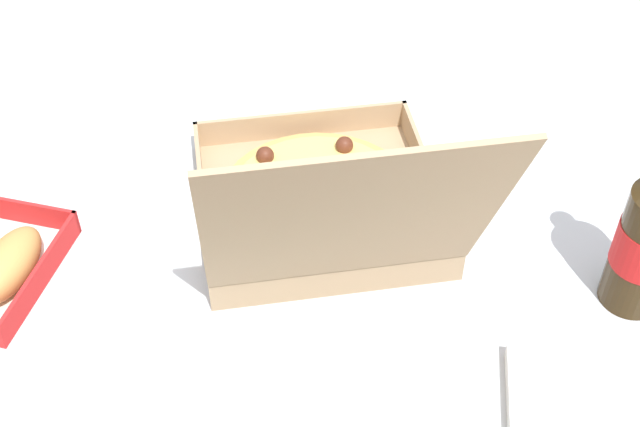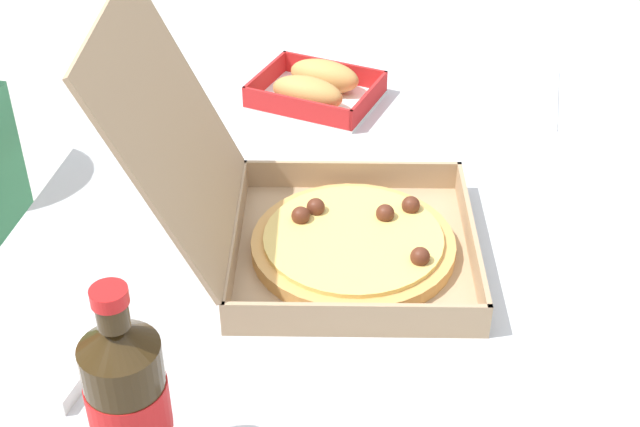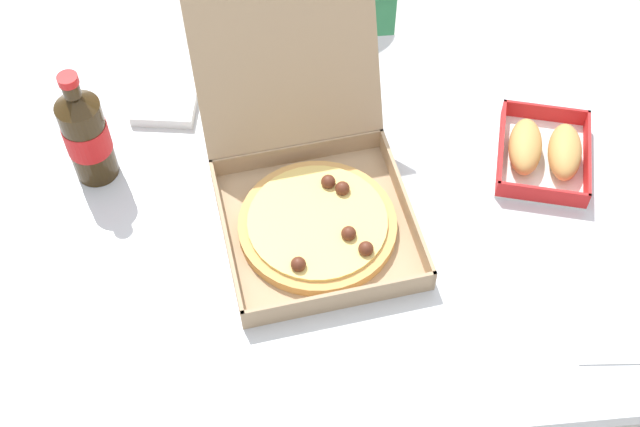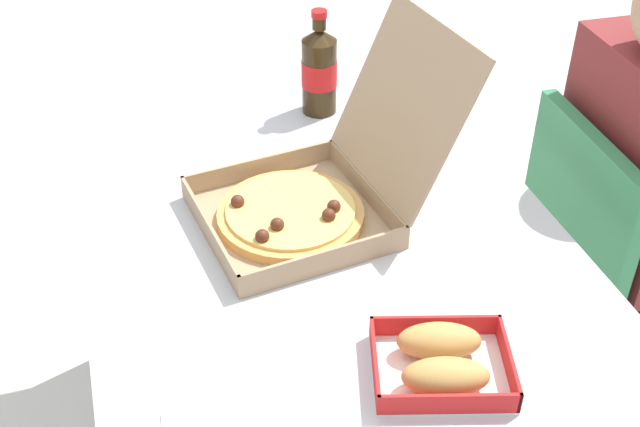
{
  "view_description": "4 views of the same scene",
  "coord_description": "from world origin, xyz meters",
  "px_view_note": "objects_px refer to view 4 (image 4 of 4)",
  "views": [
    {
      "loc": [
        -0.03,
        0.76,
        1.5
      ],
      "look_at": [
        -0.05,
        -0.01,
        0.76
      ],
      "focal_mm": 48.14,
      "sensor_mm": 36.0,
      "label": 1
    },
    {
      "loc": [
        -0.92,
        -0.14,
        1.42
      ],
      "look_at": [
        -0.01,
        0.0,
        0.77
      ],
      "focal_mm": 49.63,
      "sensor_mm": 36.0,
      "label": 2
    },
    {
      "loc": [
        -0.12,
        -0.83,
        1.87
      ],
      "look_at": [
        -0.04,
        -0.02,
        0.75
      ],
      "focal_mm": 48.0,
      "sensor_mm": 36.0,
      "label": 3
    },
    {
      "loc": [
        1.04,
        -0.32,
        1.59
      ],
      "look_at": [
        0.01,
        -0.01,
        0.78
      ],
      "focal_mm": 45.45,
      "sensor_mm": 36.0,
      "label": 4
    }
  ],
  "objects_px": {
    "bread_side_box": "(442,361)",
    "cola_bottle": "(319,70)",
    "chair": "(613,272)",
    "pizza_box_open": "(311,195)",
    "napkin_pile": "(401,123)"
  },
  "relations": [
    {
      "from": "chair",
      "to": "pizza_box_open",
      "type": "distance_m",
      "value": 0.71
    },
    {
      "from": "bread_side_box",
      "to": "cola_bottle",
      "type": "height_order",
      "value": "cola_bottle"
    },
    {
      "from": "chair",
      "to": "cola_bottle",
      "type": "relative_size",
      "value": 3.71
    },
    {
      "from": "cola_bottle",
      "to": "napkin_pile",
      "type": "distance_m",
      "value": 0.2
    },
    {
      "from": "bread_side_box",
      "to": "cola_bottle",
      "type": "distance_m",
      "value": 0.76
    },
    {
      "from": "pizza_box_open",
      "to": "cola_bottle",
      "type": "bearing_deg",
      "value": 161.29
    },
    {
      "from": "cola_bottle",
      "to": "bread_side_box",
      "type": "bearing_deg",
      "value": -3.72
    },
    {
      "from": "pizza_box_open",
      "to": "cola_bottle",
      "type": "distance_m",
      "value": 0.38
    },
    {
      "from": "bread_side_box",
      "to": "cola_bottle",
      "type": "bearing_deg",
      "value": 176.28
    },
    {
      "from": "chair",
      "to": "bread_side_box",
      "type": "bearing_deg",
      "value": -57.82
    },
    {
      "from": "pizza_box_open",
      "to": "napkin_pile",
      "type": "distance_m",
      "value": 0.36
    },
    {
      "from": "chair",
      "to": "napkin_pile",
      "type": "distance_m",
      "value": 0.54
    },
    {
      "from": "cola_bottle",
      "to": "pizza_box_open",
      "type": "bearing_deg",
      "value": -18.71
    },
    {
      "from": "chair",
      "to": "cola_bottle",
      "type": "height_order",
      "value": "cola_bottle"
    },
    {
      "from": "chair",
      "to": "pizza_box_open",
      "type": "relative_size",
      "value": 1.79
    }
  ]
}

